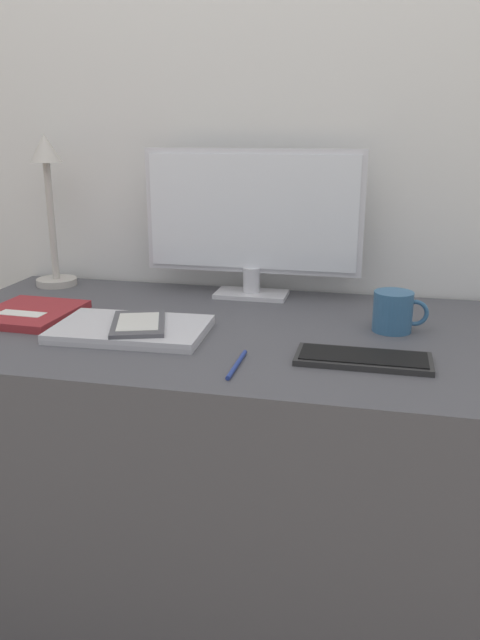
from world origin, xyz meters
The scene contains 11 objects.
ground_plane centered at (0.00, 0.00, 0.00)m, with size 10.00×10.00×0.00m, color gray.
wall_back centered at (0.00, 0.58, 1.20)m, with size 3.60×0.05×2.40m.
desk centered at (0.00, 0.16, 0.37)m, with size 1.54×0.76×0.75m.
monitor centered at (-0.04, 0.45, 0.96)m, with size 0.60×0.11×0.40m.
keyboard centered at (0.29, 0.00, 0.75)m, with size 0.27×0.11×0.01m.
laptop centered at (-0.24, 0.06, 0.76)m, with size 0.35×0.24×0.02m.
ereader centered at (-0.22, 0.06, 0.77)m, with size 0.17×0.22×0.01m.
desk_lamp centered at (-0.63, 0.45, 1.02)m, with size 0.12×0.12×0.44m.
notebook centered at (-0.53, 0.13, 0.76)m, with size 0.22×0.25×0.02m.
coffee_mug centered at (0.34, 0.22, 0.79)m, with size 0.12×0.09×0.09m.
pen centered at (0.04, -0.08, 0.75)m, with size 0.01×0.15×0.01m.
Camera 1 is at (0.31, -1.20, 1.19)m, focal length 35.00 mm.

